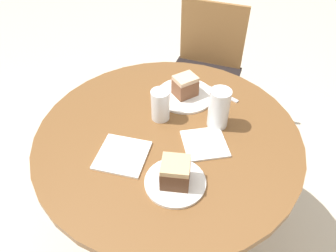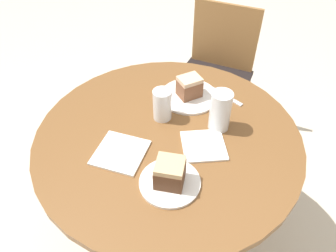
{
  "view_description": "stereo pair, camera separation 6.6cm",
  "coord_description": "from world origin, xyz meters",
  "px_view_note": "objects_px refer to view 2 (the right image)",
  "views": [
    {
      "loc": [
        0.13,
        -0.86,
        1.6
      ],
      "look_at": [
        0.0,
        0.0,
        0.78
      ],
      "focal_mm": 35.0,
      "sensor_mm": 36.0,
      "label": 1
    },
    {
      "loc": [
        0.2,
        -0.85,
        1.6
      ],
      "look_at": [
        0.0,
        0.0,
        0.78
      ],
      "focal_mm": 35.0,
      "sensor_mm": 36.0,
      "label": 2
    }
  ],
  "objects_px": {
    "chair": "(214,75)",
    "glass_lemonade": "(220,113)",
    "plate_near": "(189,96)",
    "plate_far": "(170,182)",
    "cake_slice_far": "(170,173)",
    "cake_slice_near": "(189,87)",
    "glass_water": "(162,106)"
  },
  "relations": [
    {
      "from": "chair",
      "to": "glass_lemonade",
      "type": "height_order",
      "value": "glass_lemonade"
    },
    {
      "from": "plate_near",
      "to": "plate_far",
      "type": "height_order",
      "value": "same"
    },
    {
      "from": "chair",
      "to": "glass_lemonade",
      "type": "xyz_separation_m",
      "value": [
        0.08,
        -0.77,
        0.36
      ]
    },
    {
      "from": "plate_near",
      "to": "glass_lemonade",
      "type": "distance_m",
      "value": 0.22
    },
    {
      "from": "plate_far",
      "to": "cake_slice_far",
      "type": "distance_m",
      "value": 0.05
    },
    {
      "from": "chair",
      "to": "cake_slice_far",
      "type": "relative_size",
      "value": 9.03
    },
    {
      "from": "chair",
      "to": "plate_near",
      "type": "height_order",
      "value": "chair"
    },
    {
      "from": "plate_near",
      "to": "cake_slice_far",
      "type": "height_order",
      "value": "cake_slice_far"
    },
    {
      "from": "chair",
      "to": "plate_far",
      "type": "relative_size",
      "value": 4.19
    },
    {
      "from": "plate_near",
      "to": "cake_slice_near",
      "type": "bearing_deg",
      "value": 63.43
    },
    {
      "from": "plate_far",
      "to": "cake_slice_far",
      "type": "xyz_separation_m",
      "value": [
        -0.0,
        -0.0,
        0.05
      ]
    },
    {
      "from": "cake_slice_far",
      "to": "plate_near",
      "type": "bearing_deg",
      "value": 92.73
    },
    {
      "from": "chair",
      "to": "cake_slice_far",
      "type": "height_order",
      "value": "chair"
    },
    {
      "from": "cake_slice_far",
      "to": "glass_water",
      "type": "distance_m",
      "value": 0.32
    },
    {
      "from": "cake_slice_near",
      "to": "glass_water",
      "type": "bearing_deg",
      "value": -117.62
    },
    {
      "from": "plate_near",
      "to": "cake_slice_near",
      "type": "relative_size",
      "value": 2.08
    },
    {
      "from": "cake_slice_near",
      "to": "plate_far",
      "type": "bearing_deg",
      "value": -87.27
    },
    {
      "from": "plate_near",
      "to": "glass_water",
      "type": "height_order",
      "value": "glass_water"
    },
    {
      "from": "chair",
      "to": "cake_slice_near",
      "type": "height_order",
      "value": "chair"
    },
    {
      "from": "chair",
      "to": "glass_water",
      "type": "bearing_deg",
      "value": -89.54
    },
    {
      "from": "plate_near",
      "to": "cake_slice_far",
      "type": "xyz_separation_m",
      "value": [
        0.02,
        -0.46,
        0.05
      ]
    },
    {
      "from": "cake_slice_near",
      "to": "cake_slice_far",
      "type": "distance_m",
      "value": 0.46
    },
    {
      "from": "plate_near",
      "to": "glass_water",
      "type": "distance_m",
      "value": 0.18
    },
    {
      "from": "plate_far",
      "to": "glass_lemonade",
      "type": "height_order",
      "value": "glass_lemonade"
    },
    {
      "from": "chair",
      "to": "cake_slice_near",
      "type": "distance_m",
      "value": 0.7
    },
    {
      "from": "plate_far",
      "to": "cake_slice_far",
      "type": "relative_size",
      "value": 2.15
    },
    {
      "from": "plate_near",
      "to": "glass_lemonade",
      "type": "xyz_separation_m",
      "value": [
        0.14,
        -0.16,
        0.06
      ]
    },
    {
      "from": "cake_slice_far",
      "to": "glass_lemonade",
      "type": "xyz_separation_m",
      "value": [
        0.12,
        0.3,
        0.02
      ]
    },
    {
      "from": "plate_far",
      "to": "cake_slice_near",
      "type": "bearing_deg",
      "value": 92.73
    },
    {
      "from": "plate_far",
      "to": "glass_water",
      "type": "xyz_separation_m",
      "value": [
        -0.1,
        0.31,
        0.05
      ]
    },
    {
      "from": "chair",
      "to": "plate_near",
      "type": "xyz_separation_m",
      "value": [
        -0.06,
        -0.61,
        0.29
      ]
    },
    {
      "from": "plate_near",
      "to": "glass_lemonade",
      "type": "bearing_deg",
      "value": -47.57
    }
  ]
}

